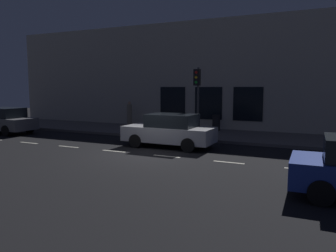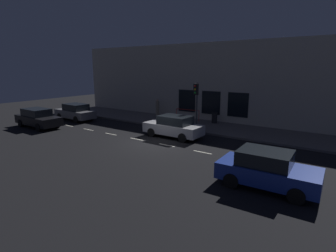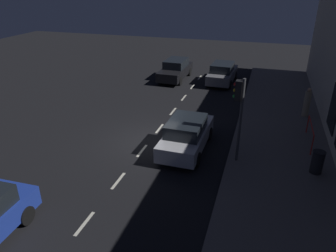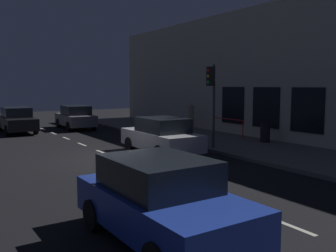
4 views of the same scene
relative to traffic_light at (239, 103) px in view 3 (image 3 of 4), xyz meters
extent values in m
plane|color=black|center=(-4.26, 0.76, -2.80)|extent=(60.00, 60.00, 0.00)
cube|color=#5B5654|center=(1.99, 0.76, -2.73)|extent=(4.50, 32.00, 0.15)
cube|color=black|center=(4.21, 3.31, -1.00)|extent=(0.04, 1.83, 2.10)
cube|color=beige|center=(-4.26, -5.44, -2.80)|extent=(0.12, 1.20, 0.01)
cube|color=beige|center=(-4.26, -2.84, -2.80)|extent=(0.12, 1.20, 0.01)
cube|color=beige|center=(-4.26, -0.24, -2.80)|extent=(0.12, 1.20, 0.01)
cube|color=beige|center=(-4.26, 2.36, -2.80)|extent=(0.12, 1.20, 0.01)
cube|color=beige|center=(-4.26, 4.96, -2.80)|extent=(0.12, 1.20, 0.01)
cube|color=beige|center=(-4.26, 7.56, -2.80)|extent=(0.12, 1.20, 0.01)
cube|color=beige|center=(-4.26, 10.16, -2.80)|extent=(0.12, 1.20, 0.01)
cube|color=beige|center=(-4.26, 12.76, -2.80)|extent=(0.12, 1.20, 0.01)
cylinder|color=#424244|center=(0.12, 0.00, -0.80)|extent=(0.12, 0.12, 3.71)
cube|color=black|center=(-0.07, 0.00, 0.54)|extent=(0.26, 0.32, 0.84)
sphere|color=red|center=(-0.21, 0.00, 0.79)|extent=(0.15, 0.15, 0.15)
sphere|color=gold|center=(-0.21, 0.00, 0.54)|extent=(0.15, 0.15, 0.15)
sphere|color=green|center=(-0.21, 0.00, 0.29)|extent=(0.15, 0.15, 0.15)
cube|color=black|center=(-6.07, 11.69, -2.17)|extent=(1.81, 4.62, 0.70)
cube|color=black|center=(-6.07, 11.88, -1.52)|extent=(1.56, 2.41, 0.60)
cylinder|color=black|center=(-5.30, 10.26, -2.48)|extent=(0.23, 0.64, 0.64)
cylinder|color=black|center=(-6.90, 10.29, -2.48)|extent=(0.23, 0.64, 0.64)
cylinder|color=black|center=(-5.24, 13.10, -2.48)|extent=(0.23, 0.64, 0.64)
cylinder|color=black|center=(-6.85, 13.13, -2.48)|extent=(0.23, 0.64, 0.64)
cylinder|color=black|center=(-6.09, -5.98, -2.48)|extent=(0.23, 0.64, 0.64)
cube|color=#B7B7BC|center=(-2.29, 0.59, -2.17)|extent=(1.81, 4.32, 0.70)
cube|color=black|center=(-2.29, 0.41, -1.52)|extent=(1.57, 2.25, 0.60)
cylinder|color=black|center=(-3.10, 1.93, -2.48)|extent=(0.23, 0.64, 0.64)
cylinder|color=black|center=(-1.46, 1.91, -2.48)|extent=(0.23, 0.64, 0.64)
cylinder|color=black|center=(-3.13, -0.74, -2.48)|extent=(0.23, 0.64, 0.64)
cylinder|color=black|center=(-1.49, -0.76, -2.48)|extent=(0.23, 0.64, 0.64)
cube|color=slate|center=(-2.30, 11.88, -2.17)|extent=(1.90, 4.37, 0.70)
cube|color=black|center=(-2.31, 11.70, -1.52)|extent=(1.61, 2.29, 0.60)
cylinder|color=black|center=(-3.06, 13.24, -2.48)|extent=(0.24, 0.65, 0.64)
cylinder|color=black|center=(-1.44, 13.18, -2.48)|extent=(0.24, 0.65, 0.64)
cylinder|color=black|center=(-3.16, 10.57, -2.48)|extent=(0.24, 0.65, 0.64)
cylinder|color=black|center=(-1.54, 10.51, -2.48)|extent=(0.24, 0.65, 0.64)
cylinder|color=gray|center=(3.37, 6.25, -1.91)|extent=(0.50, 0.50, 1.49)
sphere|color=tan|center=(3.37, 6.25, -1.06)|extent=(0.21, 0.21, 0.21)
cube|color=tan|center=(3.46, 6.31, -1.06)|extent=(0.06, 0.07, 0.06)
cylinder|color=black|center=(3.36, -0.04, -2.19)|extent=(0.48, 0.48, 0.92)
cylinder|color=black|center=(3.36, -0.04, -1.70)|extent=(0.50, 0.50, 0.06)
cylinder|color=red|center=(3.29, 1.47, -2.18)|extent=(0.05, 0.05, 0.95)
cylinder|color=red|center=(3.29, 3.89, -2.18)|extent=(0.05, 0.05, 0.95)
cylinder|color=red|center=(3.29, 2.68, -1.70)|extent=(0.05, 2.42, 0.05)
camera|label=1|loc=(-16.31, -5.92, 0.03)|focal=35.22mm
camera|label=2|loc=(-17.79, -9.69, 2.12)|focal=28.25mm
camera|label=3|loc=(0.87, -12.53, 4.62)|focal=34.11mm
camera|label=4|loc=(-10.49, -13.09, 0.13)|focal=40.21mm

